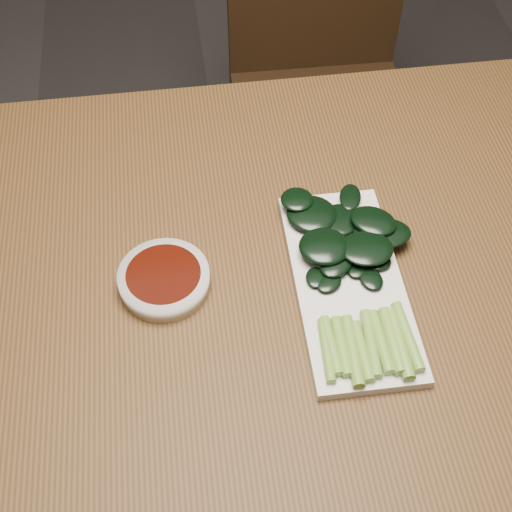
# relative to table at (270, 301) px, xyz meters

# --- Properties ---
(ground) EXTENTS (6.00, 6.00, 0.00)m
(ground) POSITION_rel_table_xyz_m (0.00, 0.00, -0.68)
(ground) COLOR #302D2D
(ground) RESTS_ON ground
(table) EXTENTS (1.40, 0.80, 0.75)m
(table) POSITION_rel_table_xyz_m (0.00, 0.00, 0.00)
(table) COLOR #4B3015
(table) RESTS_ON ground
(chair_far) EXTENTS (0.40, 0.40, 0.89)m
(chair_far) POSITION_rel_table_xyz_m (0.23, 0.72, -0.19)
(chair_far) COLOR black
(chair_far) RESTS_ON ground
(sauce_bowl) EXTENTS (0.12, 0.12, 0.03)m
(sauce_bowl) POSITION_rel_table_xyz_m (-0.14, -0.01, 0.09)
(sauce_bowl) COLOR silver
(sauce_bowl) RESTS_ON table
(serving_plate) EXTENTS (0.14, 0.32, 0.01)m
(serving_plate) POSITION_rel_table_xyz_m (0.10, -0.04, 0.08)
(serving_plate) COLOR silver
(serving_plate) RESTS_ON table
(gai_lan) EXTENTS (0.18, 0.32, 0.03)m
(gai_lan) POSITION_rel_table_xyz_m (0.10, -0.02, 0.10)
(gai_lan) COLOR #719F37
(gai_lan) RESTS_ON serving_plate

